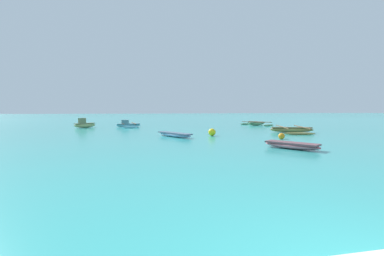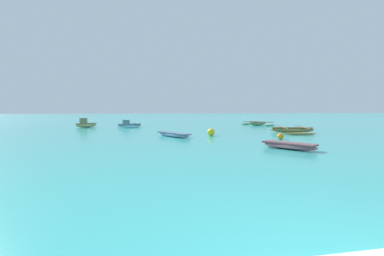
% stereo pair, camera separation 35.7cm
% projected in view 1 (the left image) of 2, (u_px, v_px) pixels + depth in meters
% --- Properties ---
extents(moored_boat_0, '(2.16, 2.64, 0.32)m').
position_uv_depth(moored_boat_0, '(292.00, 145.00, 12.34)').
color(moored_boat_0, '#BD6B76').
rests_on(moored_boat_0, ground_plane).
extents(moored_boat_1, '(2.71, 4.29, 0.78)m').
position_uv_depth(moored_boat_1, '(128.00, 125.00, 27.80)').
color(moored_boat_1, '#7DCFE4').
rests_on(moored_boat_1, ground_plane).
extents(moored_boat_2, '(2.29, 3.16, 0.30)m').
position_uv_depth(moored_boat_2, '(175.00, 134.00, 17.75)').
color(moored_boat_2, '#8AAAD4').
rests_on(moored_boat_2, ground_plane).
extents(moored_boat_3, '(3.20, 4.18, 0.44)m').
position_uv_depth(moored_boat_3, '(256.00, 124.00, 30.62)').
color(moored_boat_3, '#73B57C').
rests_on(moored_boat_3, ground_plane).
extents(moored_boat_4, '(3.58, 5.05, 0.49)m').
position_uv_depth(moored_boat_4, '(292.00, 130.00, 21.24)').
color(moored_boat_4, '#A38C4A').
rests_on(moored_boat_4, ground_plane).
extents(moored_boat_5, '(2.11, 1.83, 1.01)m').
position_uv_depth(moored_boat_5, '(84.00, 124.00, 26.67)').
color(moored_boat_5, '#B6BE77').
rests_on(moored_boat_5, ground_plane).
extents(mooring_buoy_0, '(0.53, 0.53, 0.53)m').
position_uv_depth(mooring_buoy_0, '(212.00, 132.00, 18.37)').
color(mooring_buoy_0, yellow).
rests_on(mooring_buoy_0, ground_plane).
extents(mooring_buoy_1, '(0.40, 0.40, 0.40)m').
position_uv_depth(mooring_buoy_1, '(282.00, 136.00, 16.33)').
color(mooring_buoy_1, orange).
rests_on(mooring_buoy_1, ground_plane).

